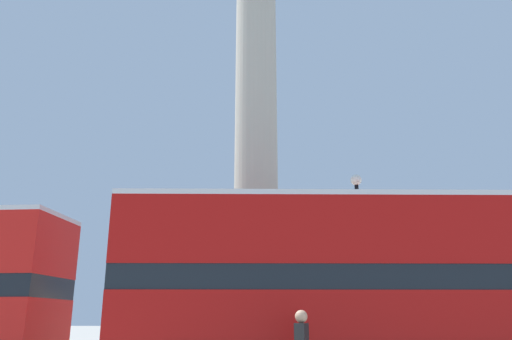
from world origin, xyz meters
TOP-DOWN VIEW (x-y plane):
  - monument_column at (0.00, 0.00)m, footprint 5.68×5.68m
  - bus_a at (2.45, -7.03)m, footprint 10.43×3.52m
  - street_lamp at (3.71, -1.95)m, footprint 0.40×0.40m

SIDE VIEW (x-z plane):
  - bus_a at x=2.45m, z-range 0.23..4.65m
  - street_lamp at x=3.71m, z-range 0.23..6.79m
  - monument_column at x=0.00m, z-range -4.10..22.08m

